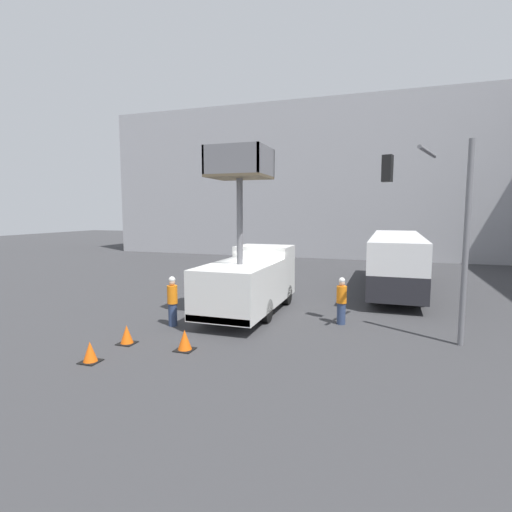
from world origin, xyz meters
name	(u,v)px	position (x,y,z in m)	size (l,w,h in m)	color
ground_plane	(254,312)	(0.00, 0.00, 0.00)	(120.00, 120.00, 0.00)	#38383A
building_backdrop_far	(336,183)	(0.00, 25.45, 7.16)	(44.00, 10.00, 14.31)	#9E9EA3
utility_truck	(249,277)	(-0.09, -0.35, 1.54)	(2.45, 6.37, 6.67)	silver
city_bus	(396,258)	(5.77, 7.14, 1.77)	(2.54, 11.69, 2.99)	#232328
traffic_light_pole	(438,211)	(6.84, -1.74, 4.28)	(2.71, 2.46, 6.46)	slate
road_worker_near_truck	(172,301)	(-2.19, -2.98, 0.94)	(0.38, 0.38, 1.87)	navy
road_worker_directing	(341,301)	(3.76, -0.74, 0.90)	(0.38, 0.38, 1.80)	navy
traffic_cone_near_truck	(185,341)	(-0.48, -5.21, 0.30)	(0.56, 0.56, 0.64)	black
traffic_cone_mid_road	(90,353)	(-2.54, -6.94, 0.28)	(0.53, 0.53, 0.60)	black
traffic_cone_far_side	(127,335)	(-2.55, -5.27, 0.28)	(0.53, 0.53, 0.61)	black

